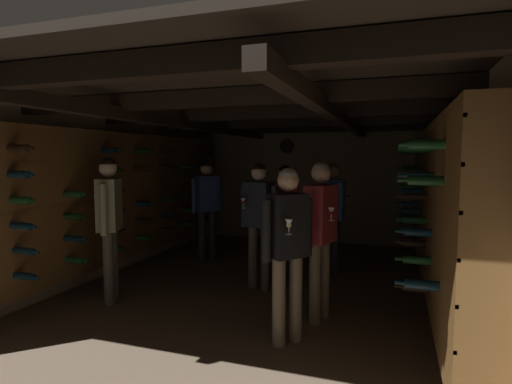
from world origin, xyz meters
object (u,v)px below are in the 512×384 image
wine_crate_stack (282,240)px  person_guest_mid_right (320,226)px  person_guest_rear_center (285,211)px  person_host_center (259,214)px  person_guest_far_right (333,207)px  person_guest_near_left (109,215)px  display_bottle (275,215)px  person_guest_far_left (207,201)px  person_guest_near_right (288,239)px

wine_crate_stack → person_guest_mid_right: bearing=-66.3°
person_guest_rear_center → person_guest_mid_right: bearing=-61.7°
person_host_center → person_guest_far_right: size_ratio=1.00×
person_guest_near_left → person_guest_far_right: person_guest_near_left is taller
person_guest_mid_right → person_guest_far_right: bearing=94.5°
display_bottle → person_guest_far_left: size_ratio=0.21×
person_guest_rear_center → person_guest_far_left: person_guest_far_left is taller
person_guest_far_right → person_host_center: bearing=-123.9°
person_guest_mid_right → person_guest_near_right: bearing=-106.7°
person_guest_mid_right → wine_crate_stack: bearing=113.7°
display_bottle → person_guest_rear_center: person_guest_rear_center is taller
person_host_center → person_guest_far_left: bearing=138.2°
person_host_center → person_guest_mid_right: 1.21m
person_guest_near_left → person_guest_near_right: person_guest_near_left is taller
person_guest_rear_center → person_guest_far_left: (-1.47, 0.56, 0.03)m
display_bottle → person_guest_far_right: (1.03, -0.51, 0.24)m
person_guest_rear_center → person_guest_near_left: bearing=-136.7°
person_guest_rear_center → display_bottle: bearing=112.7°
display_bottle → person_guest_far_left: (-1.02, -0.51, 0.25)m
person_guest_near_right → wine_crate_stack: bearing=106.2°
person_guest_rear_center → person_guest_near_left: size_ratio=0.94×
person_guest_far_left → person_guest_near_right: size_ratio=1.02×
wine_crate_stack → person_guest_far_right: bearing=-30.5°
wine_crate_stack → person_guest_rear_center: 1.33m
person_guest_far_left → person_guest_near_left: size_ratio=0.96×
person_guest_mid_right → person_guest_near_left: (-2.43, -0.22, 0.03)m
display_bottle → person_guest_near_left: bearing=-115.0°
display_bottle → person_guest_near_right: (1.00, -3.06, 0.23)m
person_guest_far_left → person_guest_mid_right: 2.93m
person_guest_near_left → display_bottle: bearing=65.0°
display_bottle → person_host_center: bearing=-81.0°
display_bottle → person_guest_mid_right: 2.73m
person_host_center → person_guest_mid_right: (0.92, -0.78, 0.02)m
display_bottle → person_guest_near_left: 2.96m
wine_crate_stack → person_host_center: person_host_center is taller
person_host_center → wine_crate_stack: bearing=95.4°
person_guest_far_left → person_guest_far_right: size_ratio=1.01×
person_guest_far_left → person_guest_far_right: (2.06, -0.00, -0.01)m
person_host_center → person_guest_far_left: person_guest_far_left is taller
person_guest_near_left → person_guest_far_right: size_ratio=1.05×
wine_crate_stack → person_guest_near_right: person_guest_near_right is taller
person_host_center → person_guest_far_right: 1.38m
person_guest_mid_right → person_guest_far_right: size_ratio=1.02×
wine_crate_stack → person_guest_far_left: bearing=-154.0°
person_guest_near_left → person_guest_far_right: 3.13m
wine_crate_stack → person_guest_far_left: 1.43m
display_bottle → person_host_center: 1.70m
person_guest_mid_right → person_guest_near_right: 0.65m
person_guest_near_right → person_guest_far_right: size_ratio=0.99×
person_guest_far_left → person_guest_mid_right: (2.21, -1.93, 0.01)m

